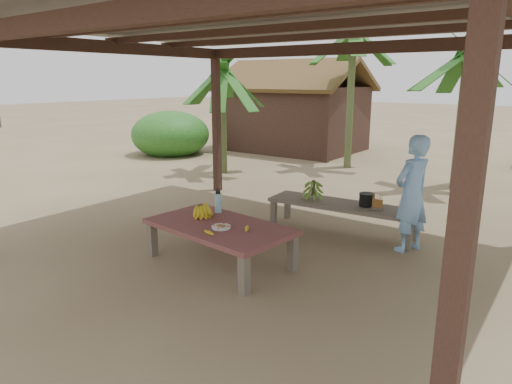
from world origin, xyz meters
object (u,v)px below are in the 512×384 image
Objects in this scene: bench at (342,207)px; cooking_pot at (367,200)px; work_table at (219,229)px; ripe_banana_bunch at (200,210)px; plate at (221,227)px; water_flask at (218,202)px; woman at (412,194)px.

cooking_pot is (0.34, 0.08, 0.15)m from bench.
work_table is 6.31× the size of ripe_banana_bunch.
ripe_banana_bunch reaches higher than bench.
plate is 0.70m from water_flask.
water_flask reaches higher than work_table.
ripe_banana_bunch is at bearing -101.41° from water_flask.
cooking_pot reaches higher than plate.
bench is 1.11m from woman.
cooking_pot is (1.06, 2.02, 0.11)m from work_table.
water_flask reaches higher than cooking_pot.
plate is at bearing -18.36° from woman.
ripe_banana_bunch reaches higher than plate.
plate reaches higher than work_table.
woman reaches higher than work_table.
work_table is 8.87× the size of cooking_pot.
water_flask is 2.16m from cooking_pot.
plate is at bearing -46.59° from water_flask.
woman is at bearing 51.89° from work_table.
ripe_banana_bunch is (-1.13, -1.84, 0.20)m from bench.
cooking_pot is at bearing 52.51° from ripe_banana_bunch.
water_flask is (0.06, 0.29, 0.05)m from ripe_banana_bunch.
bench is (0.72, 1.94, -0.04)m from work_table.
plate is at bearing -22.16° from ripe_banana_bunch.
water_flask is at bearing -130.90° from cooking_pot.
water_flask reaches higher than ripe_banana_bunch.
ripe_banana_bunch is 2.41m from cooking_pot.
plate is at bearing -35.28° from work_table.
bench is 1.90m from water_flask.
work_table is at bearing 138.61° from plate.
ripe_banana_bunch is at bearing -126.09° from bench.
plate is (0.13, -0.11, 0.08)m from work_table.
work_table is 0.19m from plate.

